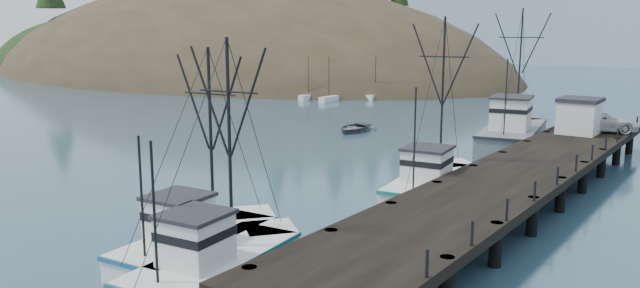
% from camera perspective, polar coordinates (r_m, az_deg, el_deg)
% --- Properties ---
extents(ground, '(400.00, 400.00, 0.00)m').
position_cam_1_polar(ground, '(33.59, -16.30, -7.56)').
color(ground, '#2A475E').
rests_on(ground, ground).
extents(pier, '(6.00, 44.00, 2.00)m').
position_cam_1_polar(pier, '(38.05, 17.44, -2.83)').
color(pier, black).
rests_on(pier, ground).
extents(headland, '(134.80, 78.00, 51.00)m').
position_cam_1_polar(headland, '(141.03, -9.69, 4.57)').
color(headland, '#382D1E').
rests_on(headland, ground).
extents(distant_ridge_far, '(180.00, 25.00, 18.00)m').
position_cam_1_polar(distant_ridge_far, '(214.72, 18.40, 7.47)').
color(distant_ridge_far, silver).
rests_on(distant_ridge_far, ground).
extents(moored_sailboats, '(24.59, 18.63, 6.35)m').
position_cam_1_polar(moored_sailboats, '(97.13, -2.37, 4.87)').
color(moored_sailboats, white).
rests_on(moored_sailboats, ground).
extents(trawler_near, '(4.20, 9.96, 10.22)m').
position_cam_1_polar(trawler_near, '(26.19, -9.23, -10.62)').
color(trawler_near, white).
rests_on(trawler_near, ground).
extents(trawler_mid, '(3.99, 9.65, 9.75)m').
position_cam_1_polar(trawler_mid, '(28.69, -10.79, -8.75)').
color(trawler_mid, white).
rests_on(trawler_mid, ground).
extents(trawler_far, '(4.74, 10.98, 11.21)m').
position_cam_1_polar(trawler_far, '(39.11, 10.40, -3.46)').
color(trawler_far, white).
rests_on(trawler_far, ground).
extents(work_vessel, '(6.40, 14.39, 12.16)m').
position_cam_1_polar(work_vessel, '(56.16, 17.26, 0.97)').
color(work_vessel, slate).
rests_on(work_vessel, ground).
extents(pier_shed, '(3.00, 3.20, 2.80)m').
position_cam_1_polar(pier_shed, '(52.72, 22.63, 2.43)').
color(pier_shed, silver).
rests_on(pier_shed, pier).
extents(pickup_truck, '(6.50, 4.75, 1.64)m').
position_cam_1_polar(pickup_truck, '(54.48, 24.18, 1.92)').
color(pickup_truck, silver).
rests_on(pickup_truck, pier).
extents(motorboat, '(4.27, 5.51, 1.05)m').
position_cam_1_polar(motorboat, '(61.93, 3.13, 1.17)').
color(motorboat, '#4E5257').
rests_on(motorboat, ground).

